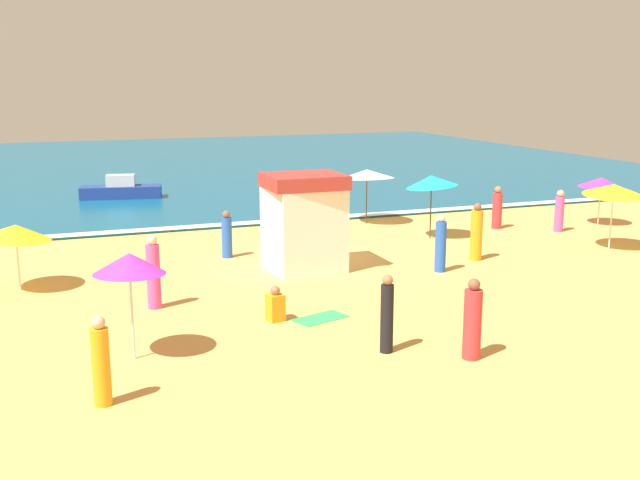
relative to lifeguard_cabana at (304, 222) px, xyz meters
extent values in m
plane|color=#E0A856|center=(0.90, 1.29, -1.53)|extent=(60.00, 60.00, 0.00)
cube|color=#0F567A|center=(0.90, 29.29, -1.48)|extent=(60.00, 44.00, 0.10)
cube|color=white|center=(0.90, 7.59, -1.42)|extent=(57.00, 0.70, 0.01)
cube|color=white|center=(0.00, 0.00, -0.24)|extent=(2.31, 2.06, 2.57)
cube|color=#A5332D|center=(0.00, 0.00, 1.26)|extent=(2.32, 2.02, 0.42)
cylinder|color=silver|center=(10.86, -1.02, -0.41)|extent=(0.05, 0.05, 2.23)
cone|color=yellow|center=(10.86, -1.02, 0.57)|extent=(2.61, 2.63, 0.53)
cylinder|color=silver|center=(-8.21, 0.69, -0.61)|extent=(0.05, 0.05, 1.83)
cone|color=yellow|center=(-8.21, 0.69, 0.15)|extent=(2.26, 2.23, 0.60)
cylinder|color=#4C3823|center=(5.93, 2.80, -0.38)|extent=(0.05, 0.05, 2.30)
cone|color=#19B7C6|center=(5.93, 2.80, 0.61)|extent=(2.54, 2.53, 0.60)
cylinder|color=#4C3823|center=(4.88, 6.23, -0.44)|extent=(0.05, 0.05, 2.17)
cone|color=white|center=(4.88, 6.23, 0.51)|extent=(2.30, 2.31, 0.50)
cylinder|color=silver|center=(-5.88, -5.80, -0.40)|extent=(0.05, 0.05, 2.26)
cone|color=#B733C6|center=(-5.88, -5.80, 0.56)|extent=(2.13, 2.13, 0.50)
cylinder|color=silver|center=(13.57, 2.72, -0.59)|extent=(0.05, 0.05, 1.88)
cone|color=#B733C6|center=(13.57, 2.72, 0.20)|extent=(2.33, 2.33, 0.45)
cylinder|color=red|center=(9.30, 3.53, -0.82)|extent=(0.54, 0.54, 1.41)
sphere|color=#9E6B47|center=(9.30, 3.53, 0.01)|extent=(0.28, 0.28, 0.28)
cube|color=orange|center=(-2.31, -4.42, -1.19)|extent=(0.44, 0.44, 0.67)
sphere|color=#9E6B47|center=(-2.31, -4.42, -0.75)|extent=(0.24, 0.24, 0.24)
cylinder|color=orange|center=(-6.70, -7.94, -0.79)|extent=(0.46, 0.46, 1.46)
sphere|color=#DBA884|center=(-6.70, -7.94, 0.05)|extent=(0.25, 0.25, 0.25)
cylinder|color=black|center=(-0.69, -7.32, -0.77)|extent=(0.37, 0.37, 1.52)
sphere|color=#9E6B47|center=(-0.69, -7.32, 0.10)|extent=(0.24, 0.24, 0.24)
cylinder|color=#D84CA5|center=(-4.92, -2.32, -0.69)|extent=(0.47, 0.47, 1.68)
sphere|color=beige|center=(-4.92, -2.32, 0.27)|extent=(0.27, 0.27, 0.27)
cylinder|color=red|center=(0.84, -8.29, -0.77)|extent=(0.53, 0.53, 1.51)
sphere|color=brown|center=(0.84, -8.29, 0.10)|extent=(0.26, 0.26, 0.26)
cylinder|color=blue|center=(3.85, -1.63, -0.75)|extent=(0.39, 0.39, 1.56)
sphere|color=beige|center=(3.85, -1.63, 0.14)|extent=(0.23, 0.23, 0.23)
cylinder|color=#D84CA5|center=(11.19, 2.16, -0.84)|extent=(0.48, 0.48, 1.36)
sphere|color=#DBA884|center=(11.19, 2.16, -0.04)|extent=(0.27, 0.27, 0.27)
cylinder|color=orange|center=(5.70, -0.70, -0.70)|extent=(0.54, 0.54, 1.64)
sphere|color=brown|center=(5.70, -0.70, 0.23)|extent=(0.25, 0.25, 0.25)
cylinder|color=blue|center=(-1.83, 2.48, -0.86)|extent=(0.49, 0.49, 1.33)
sphere|color=brown|center=(-1.83, 2.48, -0.08)|extent=(0.26, 0.26, 0.26)
cube|color=green|center=(-1.21, -4.65, -1.52)|extent=(1.52, 1.11, 0.01)
cube|color=navy|center=(-3.81, 15.95, -1.13)|extent=(3.98, 1.89, 0.59)
cube|color=silver|center=(-3.81, 15.95, -0.57)|extent=(1.45, 0.95, 0.55)
camera|label=1|loc=(-7.49, -21.32, 4.34)|focal=42.27mm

